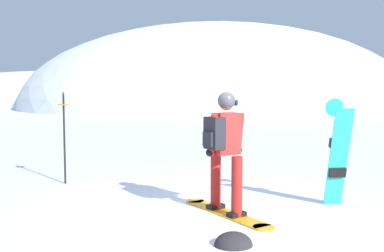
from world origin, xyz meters
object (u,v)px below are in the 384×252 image
object	(u,v)px
piste_marker_near	(64,131)
rock_dark	(233,245)
spare_snowboard	(338,152)
snowboarder_main	(224,149)

from	to	relation	value
piste_marker_near	rock_dark	xyz separation A→B (m)	(2.42, -3.57, -0.99)
spare_snowboard	snowboarder_main	bearing A→B (deg)	-173.77
snowboarder_main	rock_dark	size ratio (longest dim) A/B	3.94
spare_snowboard	rock_dark	size ratio (longest dim) A/B	3.72
piste_marker_near	rock_dark	size ratio (longest dim) A/B	3.98
snowboarder_main	piste_marker_near	world-z (taller)	piste_marker_near
snowboarder_main	piste_marker_near	size ratio (longest dim) A/B	0.99
piste_marker_near	spare_snowboard	bearing A→B (deg)	-26.71
snowboarder_main	rock_dark	distance (m)	1.54
spare_snowboard	piste_marker_near	distance (m)	4.81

